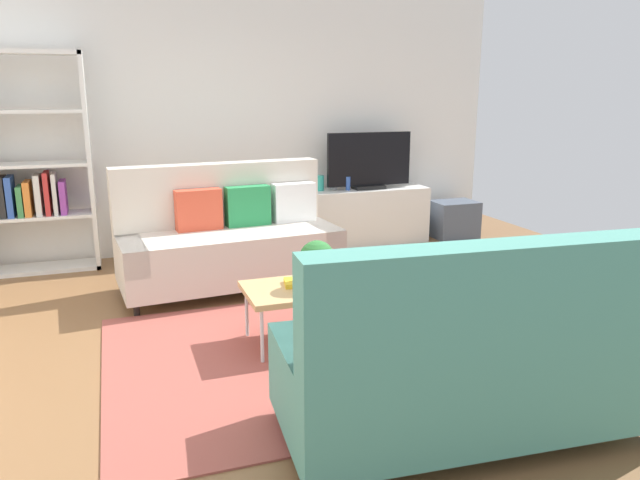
{
  "coord_description": "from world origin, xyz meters",
  "views": [
    {
      "loc": [
        -1.16,
        -3.85,
        1.75
      ],
      "look_at": [
        0.28,
        0.29,
        0.65
      ],
      "focal_mm": 33.84,
      "sensor_mm": 36.0,
      "label": 1
    }
  ],
  "objects_px": {
    "couch_beige": "(229,238)",
    "tv": "(369,162)",
    "couch_green": "(470,359)",
    "vase_1": "(333,182)",
    "potted_plant": "(317,262)",
    "bottle_0": "(348,183)",
    "table_book_0": "(302,282)",
    "storage_trunk": "(454,219)",
    "coffee_table": "(323,288)",
    "bookshelf": "(28,174)",
    "vase_0": "(319,183)",
    "tv_console": "(367,216)"
  },
  "relations": [
    {
      "from": "tv",
      "to": "table_book_0",
      "type": "height_order",
      "value": "tv"
    },
    {
      "from": "coffee_table",
      "to": "tv",
      "type": "xyz_separation_m",
      "value": [
        1.44,
        2.5,
        0.56
      ]
    },
    {
      "from": "storage_trunk",
      "to": "vase_1",
      "type": "height_order",
      "value": "vase_1"
    },
    {
      "from": "tv",
      "to": "bookshelf",
      "type": "xyz_separation_m",
      "value": [
        -3.53,
        0.04,
        0.01
      ]
    },
    {
      "from": "tv",
      "to": "bottle_0",
      "type": "height_order",
      "value": "tv"
    },
    {
      "from": "bookshelf",
      "to": "coffee_table",
      "type": "bearing_deg",
      "value": -50.5
    },
    {
      "from": "table_book_0",
      "to": "bottle_0",
      "type": "xyz_separation_m",
      "value": [
        1.32,
        2.44,
        0.28
      ]
    },
    {
      "from": "bookshelf",
      "to": "vase_0",
      "type": "relative_size",
      "value": 12.36
    },
    {
      "from": "storage_trunk",
      "to": "vase_1",
      "type": "relative_size",
      "value": 2.87
    },
    {
      "from": "tv",
      "to": "bookshelf",
      "type": "bearing_deg",
      "value": 179.35
    },
    {
      "from": "bookshelf",
      "to": "bottle_0",
      "type": "distance_m",
      "value": 3.28
    },
    {
      "from": "potted_plant",
      "to": "table_book_0",
      "type": "relative_size",
      "value": 1.37
    },
    {
      "from": "tv",
      "to": "vase_1",
      "type": "height_order",
      "value": "tv"
    },
    {
      "from": "couch_green",
      "to": "bottle_0",
      "type": "height_order",
      "value": "couch_green"
    },
    {
      "from": "vase_0",
      "to": "vase_1",
      "type": "height_order",
      "value": "vase_1"
    },
    {
      "from": "couch_beige",
      "to": "vase_0",
      "type": "bearing_deg",
      "value": -142.43
    },
    {
      "from": "storage_trunk",
      "to": "table_book_0",
      "type": "bearing_deg",
      "value": -138.41
    },
    {
      "from": "coffee_table",
      "to": "bookshelf",
      "type": "distance_m",
      "value": 3.34
    },
    {
      "from": "coffee_table",
      "to": "vase_1",
      "type": "xyz_separation_m",
      "value": [
        1.03,
        2.57,
        0.34
      ]
    },
    {
      "from": "couch_green",
      "to": "tv_console",
      "type": "relative_size",
      "value": 1.4
    },
    {
      "from": "couch_green",
      "to": "coffee_table",
      "type": "bearing_deg",
      "value": 105.47
    },
    {
      "from": "bottle_0",
      "to": "bookshelf",
      "type": "bearing_deg",
      "value": 178.95
    },
    {
      "from": "bookshelf",
      "to": "bottle_0",
      "type": "relative_size",
      "value": 13.58
    },
    {
      "from": "couch_beige",
      "to": "vase_1",
      "type": "height_order",
      "value": "couch_beige"
    },
    {
      "from": "vase_1",
      "to": "bottle_0",
      "type": "distance_m",
      "value": 0.17
    },
    {
      "from": "bottle_0",
      "to": "vase_0",
      "type": "bearing_deg",
      "value": 164.15
    },
    {
      "from": "potted_plant",
      "to": "bottle_0",
      "type": "xyz_separation_m",
      "value": [
        1.23,
        2.52,
        0.12
      ]
    },
    {
      "from": "couch_beige",
      "to": "couch_green",
      "type": "bearing_deg",
      "value": 98.46
    },
    {
      "from": "tv",
      "to": "bottle_0",
      "type": "bearing_deg",
      "value": -175.65
    },
    {
      "from": "potted_plant",
      "to": "vase_1",
      "type": "xyz_separation_m",
      "value": [
        1.09,
        2.61,
        0.13
      ]
    },
    {
      "from": "couch_beige",
      "to": "tv",
      "type": "xyz_separation_m",
      "value": [
        1.83,
        1.08,
        0.5
      ]
    },
    {
      "from": "couch_beige",
      "to": "vase_0",
      "type": "distance_m",
      "value": 1.72
    },
    {
      "from": "tv_console",
      "to": "table_book_0",
      "type": "height_order",
      "value": "tv_console"
    },
    {
      "from": "couch_green",
      "to": "vase_1",
      "type": "relative_size",
      "value": 10.79
    },
    {
      "from": "bottle_0",
      "to": "vase_1",
      "type": "bearing_deg",
      "value": 147.54
    },
    {
      "from": "coffee_table",
      "to": "bookshelf",
      "type": "height_order",
      "value": "bookshelf"
    },
    {
      "from": "couch_green",
      "to": "vase_1",
      "type": "bearing_deg",
      "value": 83.58
    },
    {
      "from": "tv",
      "to": "bottle_0",
      "type": "xyz_separation_m",
      "value": [
        -0.26,
        -0.02,
        -0.23
      ]
    },
    {
      "from": "couch_beige",
      "to": "vase_1",
      "type": "bearing_deg",
      "value": -146.14
    },
    {
      "from": "tv_console",
      "to": "vase_0",
      "type": "height_order",
      "value": "vase_0"
    },
    {
      "from": "couch_green",
      "to": "coffee_table",
      "type": "distance_m",
      "value": 1.45
    },
    {
      "from": "potted_plant",
      "to": "bottle_0",
      "type": "bearing_deg",
      "value": 63.94
    },
    {
      "from": "bookshelf",
      "to": "vase_1",
      "type": "bearing_deg",
      "value": 0.55
    },
    {
      "from": "bookshelf",
      "to": "bottle_0",
      "type": "xyz_separation_m",
      "value": [
        3.27,
        -0.06,
        -0.24
      ]
    },
    {
      "from": "storage_trunk",
      "to": "coffee_table",
      "type": "bearing_deg",
      "value": -136.37
    },
    {
      "from": "bookshelf",
      "to": "storage_trunk",
      "type": "bearing_deg",
      "value": -1.48
    },
    {
      "from": "table_book_0",
      "to": "vase_1",
      "type": "height_order",
      "value": "vase_1"
    },
    {
      "from": "tv_console",
      "to": "bookshelf",
      "type": "relative_size",
      "value": 0.67
    },
    {
      "from": "tv_console",
      "to": "table_book_0",
      "type": "distance_m",
      "value": 2.94
    },
    {
      "from": "couch_beige",
      "to": "table_book_0",
      "type": "xyz_separation_m",
      "value": [
        0.25,
        -1.38,
        -0.02
      ]
    }
  ]
}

